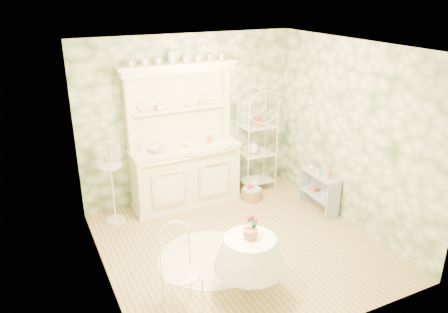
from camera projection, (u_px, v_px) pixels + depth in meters
name	position (u px, v px, depth m)	size (l,w,h in m)	color
floor	(240.00, 245.00, 6.08)	(3.60, 3.60, 0.00)	tan
ceiling	(243.00, 47.00, 5.09)	(3.60, 3.60, 0.00)	white
wall_left	(98.00, 180.00, 4.85)	(3.60, 3.60, 0.00)	beige
wall_right	(351.00, 135.00, 6.32)	(3.60, 3.60, 0.00)	beige
wall_back	(189.00, 119.00, 7.09)	(3.60, 3.60, 0.00)	beige
wall_front	(331.00, 217.00, 4.08)	(3.60, 3.60, 0.00)	beige
kitchen_dresser	(184.00, 138.00, 6.85)	(1.87, 0.61, 2.29)	#EFE7C0
bakers_rack	(257.00, 137.00, 7.46)	(0.59, 0.42, 1.90)	white
side_shelf	(319.00, 193.00, 6.96)	(0.25, 0.66, 0.57)	#9FAAC2
round_table	(249.00, 269.00, 5.07)	(0.55, 0.55, 0.60)	white
cafe_chair	(181.00, 273.00, 4.72)	(0.43, 0.43, 0.95)	white
birdcage_stand	(111.00, 176.00, 6.42)	(0.36, 0.36, 1.51)	white
floor_basket	(252.00, 193.00, 7.35)	(0.37, 0.37, 0.24)	olive
lace_rug	(210.00, 258.00, 5.78)	(1.37, 1.37, 0.01)	white
bowl_floral	(158.00, 151.00, 6.66)	(0.27, 0.27, 0.07)	white
bowl_white	(189.00, 145.00, 6.89)	(0.21, 0.21, 0.07)	white
cup_left	(160.00, 109.00, 6.68)	(0.13, 0.13, 0.10)	white
cup_right	(202.00, 104.00, 6.97)	(0.10, 0.10, 0.10)	white
potted_geranium	(252.00, 227.00, 4.88)	(0.15, 0.10, 0.28)	#3F7238
bottle_amber	(329.00, 175.00, 6.65)	(0.06, 0.06, 0.15)	#AB5435
bottle_blue	(319.00, 172.00, 6.80)	(0.05, 0.05, 0.10)	#9CBECA
bottle_glass	(311.00, 167.00, 7.02)	(0.07, 0.07, 0.10)	silver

